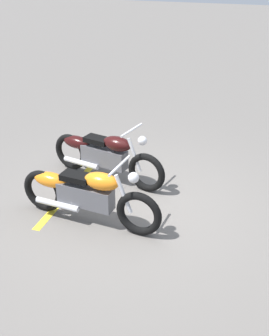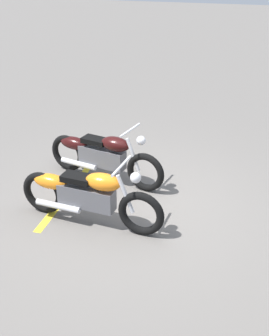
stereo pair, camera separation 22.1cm
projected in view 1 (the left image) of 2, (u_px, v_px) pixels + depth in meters
name	position (u px, v px, depth m)	size (l,w,h in m)	color
ground_plane	(132.00, 204.00, 6.59)	(60.00, 60.00, 0.00)	#66605B
motorcycle_bright_foreground	(85.00, 193.00, 5.98)	(2.23, 0.62, 1.04)	black
motorcycle_dark_foreground	(104.00, 154.00, 7.15)	(2.21, 0.70, 1.04)	black
parking_stripe_near	(81.00, 179.00, 7.33)	(3.20, 0.12, 0.01)	yellow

